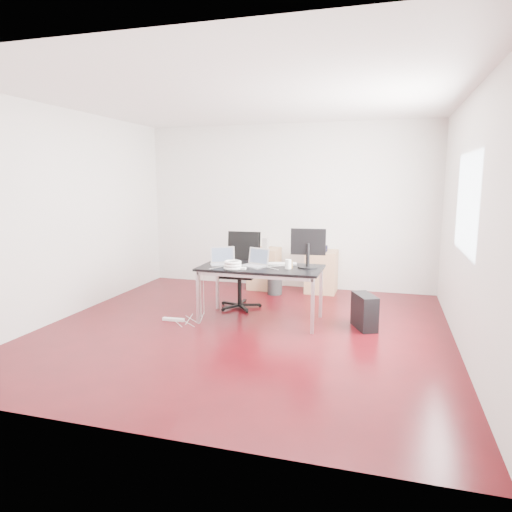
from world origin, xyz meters
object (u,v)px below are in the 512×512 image
(filing_cabinet_left, at_px, (264,268))
(pc_tower, at_px, (364,311))
(desk, at_px, (261,271))
(office_chair, at_px, (241,266))
(filing_cabinet_right, at_px, (321,271))

(filing_cabinet_left, height_order, pc_tower, filing_cabinet_left)
(desk, distance_m, filing_cabinet_left, 1.88)
(pc_tower, bearing_deg, office_chair, 138.25)
(office_chair, relative_size, filing_cabinet_left, 1.54)
(desk, bearing_deg, filing_cabinet_left, 103.75)
(office_chair, bearing_deg, desk, -53.73)
(filing_cabinet_right, bearing_deg, pc_tower, -65.63)
(filing_cabinet_left, relative_size, pc_tower, 1.56)
(filing_cabinet_left, height_order, filing_cabinet_right, same)
(office_chair, distance_m, filing_cabinet_right, 1.60)
(desk, bearing_deg, filing_cabinet_right, 72.89)
(filing_cabinet_left, xyz_separation_m, pc_tower, (1.79, -1.76, -0.13))
(office_chair, xyz_separation_m, filing_cabinet_right, (1.02, 1.21, -0.26))
(office_chair, bearing_deg, filing_cabinet_left, 86.73)
(desk, height_order, office_chair, office_chair)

